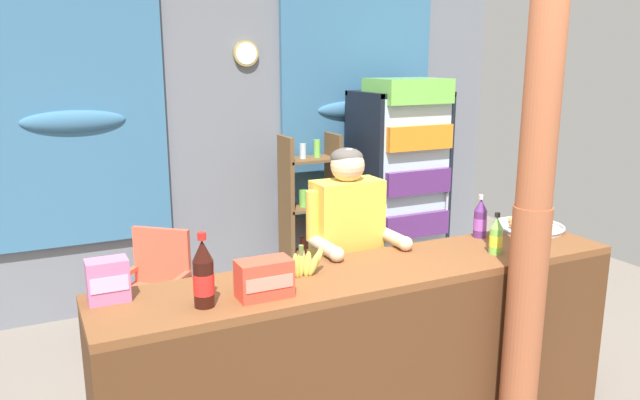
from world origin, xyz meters
name	(u,v)px	position (x,y,z in m)	size (l,w,h in m)	color
ground_plane	(319,384)	(0.00, 1.16, 0.00)	(7.57, 7.57, 0.00)	slate
back_wall_curtained	(227,133)	(0.01, 2.96, 1.39)	(5.28, 0.22, 2.70)	slate
stall_counter	(384,349)	(-0.02, 0.39, 0.60)	(2.73, 0.54, 0.99)	brown
timber_post	(532,218)	(0.63, 0.13, 1.26)	(0.21, 0.19, 2.63)	#995133
drink_fridge	(400,176)	(1.38, 2.41, 1.00)	(0.73, 0.64, 1.83)	black
bottle_shelf_rack	(310,212)	(0.62, 2.63, 0.71)	(0.48, 0.28, 1.37)	brown
plastic_lawn_chair	(154,285)	(-0.82, 2.05, 0.49)	(0.62, 0.62, 0.86)	#E5563D
shopkeeper	(347,247)	(0.07, 0.94, 0.96)	(0.50, 0.42, 1.52)	#28282D
soda_bottle_cola	(203,275)	(-0.90, 0.40, 1.12)	(0.09, 0.09, 0.32)	black
soda_bottle_water	(528,226)	(0.94, 0.46, 1.10)	(0.07, 0.07, 0.26)	silver
soda_bottle_lime_soda	(496,236)	(0.68, 0.42, 1.08)	(0.07, 0.07, 0.22)	#75C64C
soda_bottle_grape_soda	(480,219)	(0.81, 0.70, 1.09)	(0.08, 0.08, 0.25)	#56286B
snack_box_crackers	(264,278)	(-0.64, 0.39, 1.07)	(0.24, 0.14, 0.17)	#E5422D
snack_box_wafer	(108,280)	(-1.26, 0.64, 1.08)	(0.17, 0.12, 0.19)	#B76699
pastry_tray	(528,226)	(1.19, 0.70, 1.01)	(0.42, 0.42, 0.06)	#BCBCC1
banana_bunch	(302,264)	(-0.39, 0.55, 1.05)	(0.27, 0.06, 0.16)	#CCC14C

